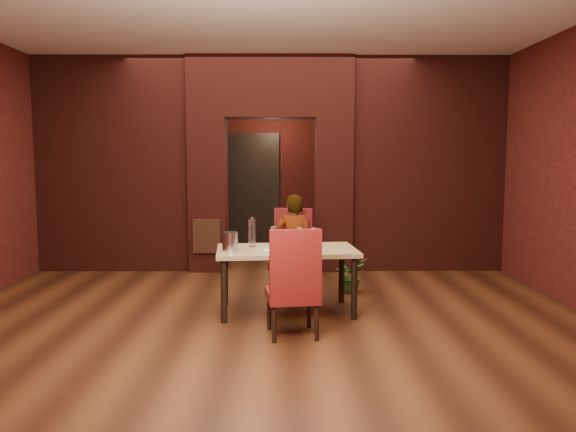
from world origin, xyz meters
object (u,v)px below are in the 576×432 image
(wine_bucket, at_px, (230,242))
(potted_plant, at_px, (350,275))
(chair_far, at_px, (291,253))
(wine_glass_b, at_px, (300,238))
(wine_glass_c, at_px, (314,238))
(dining_table, at_px, (287,280))
(water_bottle, at_px, (252,232))
(wine_glass_a, at_px, (274,237))
(chair_near, at_px, (292,281))
(person_seated, at_px, (294,246))

(wine_bucket, distance_m, potted_plant, 1.87)
(chair_far, xyz_separation_m, wine_glass_b, (0.09, -0.75, 0.29))
(wine_glass_c, bearing_deg, dining_table, -177.17)
(wine_glass_b, bearing_deg, water_bottle, 167.87)
(wine_glass_a, distance_m, wine_bucket, 0.55)
(chair_near, bearing_deg, wine_glass_a, -86.48)
(potted_plant, bearing_deg, wine_glass_b, -127.45)
(wine_glass_a, bearing_deg, chair_far, 73.02)
(wine_bucket, bearing_deg, chair_near, -45.20)
(chair_far, height_order, water_bottle, chair_far)
(dining_table, xyz_separation_m, water_bottle, (-0.39, 0.14, 0.52))
(chair_near, bearing_deg, water_bottle, -73.39)
(person_seated, bearing_deg, wine_bucket, 57.81)
(water_bottle, bearing_deg, dining_table, -20.26)
(chair_far, distance_m, wine_glass_a, 0.74)
(dining_table, bearing_deg, water_bottle, 154.65)
(potted_plant, bearing_deg, chair_far, -170.69)
(chair_far, bearing_deg, wine_glass_c, -62.28)
(wine_glass_a, bearing_deg, dining_table, -43.79)
(chair_near, height_order, person_seated, person_seated)
(person_seated, distance_m, water_bottle, 0.76)
(chair_far, bearing_deg, chair_near, -80.17)
(chair_far, bearing_deg, wine_glass_b, -73.26)
(wine_glass_c, bearing_deg, chair_far, 107.72)
(water_bottle, xyz_separation_m, potted_plant, (1.20, 0.76, -0.66))
(person_seated, xyz_separation_m, wine_glass_a, (-0.23, -0.54, 0.19))
(wine_glass_a, distance_m, potted_plant, 1.37)
(dining_table, height_order, wine_glass_b, wine_glass_b)
(wine_glass_c, height_order, potted_plant, wine_glass_c)
(chair_far, height_order, potted_plant, chair_far)
(potted_plant, bearing_deg, person_seated, -162.18)
(person_seated, relative_size, wine_glass_b, 5.56)
(wine_glass_a, bearing_deg, wine_bucket, -147.40)
(chair_far, xyz_separation_m, wine_glass_c, (0.25, -0.77, 0.29))
(chair_near, distance_m, wine_glass_a, 1.02)
(wine_glass_b, xyz_separation_m, water_bottle, (-0.53, 0.11, 0.05))
(person_seated, bearing_deg, wine_glass_a, 74.21)
(chair_near, bearing_deg, potted_plant, -121.76)
(wine_bucket, bearing_deg, potted_plant, 36.88)
(person_seated, bearing_deg, wine_glass_b, 102.36)
(chair_near, distance_m, wine_bucket, 0.98)
(dining_table, xyz_separation_m, wine_glass_a, (-0.14, 0.14, 0.47))
(wine_glass_c, bearing_deg, wine_glass_a, 164.68)
(dining_table, xyz_separation_m, person_seated, (0.09, 0.67, 0.28))
(wine_glass_b, bearing_deg, wine_glass_a, 159.48)
(chair_near, height_order, wine_bucket, chair_near)
(chair_far, distance_m, water_bottle, 0.85)
(wine_glass_b, xyz_separation_m, potted_plant, (0.67, 0.88, -0.61))
(wine_glass_c, height_order, water_bottle, water_bottle)
(person_seated, height_order, wine_glass_a, person_seated)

